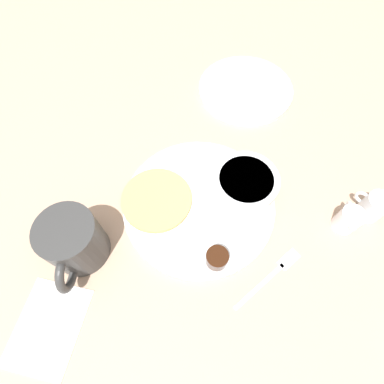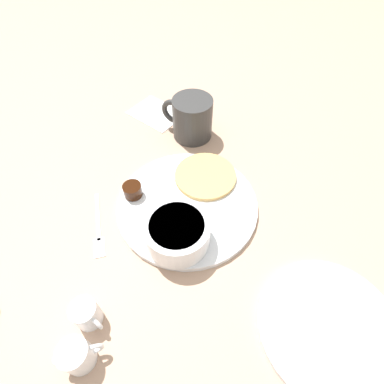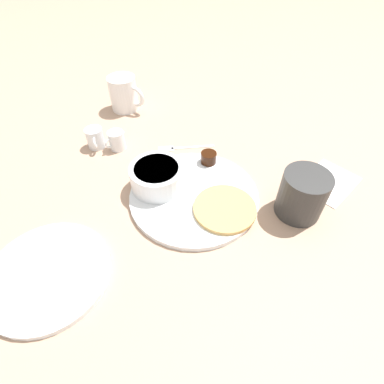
# 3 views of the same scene
# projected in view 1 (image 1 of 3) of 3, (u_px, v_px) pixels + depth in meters

# --- Properties ---
(ground_plane) EXTENTS (4.00, 4.00, 0.00)m
(ground_plane) POSITION_uv_depth(u_px,v_px,m) (199.00, 205.00, 0.57)
(ground_plane) COLOR tan
(plate) EXTENTS (0.28, 0.28, 0.01)m
(plate) POSITION_uv_depth(u_px,v_px,m) (199.00, 204.00, 0.57)
(plate) COLOR white
(plate) RESTS_ON ground_plane
(pancake_stack) EXTENTS (0.13, 0.13, 0.01)m
(pancake_stack) POSITION_uv_depth(u_px,v_px,m) (157.00, 199.00, 0.56)
(pancake_stack) COLOR tan
(pancake_stack) RESTS_ON plate
(bowl) EXTENTS (0.12, 0.12, 0.05)m
(bowl) POSITION_uv_depth(u_px,v_px,m) (244.00, 185.00, 0.55)
(bowl) COLOR white
(bowl) RESTS_ON plate
(syrup_cup) EXTENTS (0.04, 0.04, 0.03)m
(syrup_cup) POSITION_uv_depth(u_px,v_px,m) (217.00, 258.00, 0.50)
(syrup_cup) COLOR black
(syrup_cup) RESTS_ON plate
(butter_ramekin) EXTENTS (0.05, 0.05, 0.04)m
(butter_ramekin) POSITION_uv_depth(u_px,v_px,m) (258.00, 194.00, 0.55)
(butter_ramekin) COLOR white
(butter_ramekin) RESTS_ON plate
(coffee_mug) EXTENTS (0.13, 0.10, 0.10)m
(coffee_mug) POSITION_uv_depth(u_px,v_px,m) (74.00, 242.00, 0.49)
(coffee_mug) COLOR #333333
(coffee_mug) RESTS_ON ground_plane
(creamer_pitcher_near) EXTENTS (0.06, 0.04, 0.05)m
(creamer_pitcher_near) POSITION_uv_depth(u_px,v_px,m) (348.00, 219.00, 0.53)
(creamer_pitcher_near) COLOR white
(creamer_pitcher_near) RESTS_ON ground_plane
(creamer_pitcher_far) EXTENTS (0.04, 0.06, 0.06)m
(creamer_pitcher_far) POSITION_uv_depth(u_px,v_px,m) (374.00, 206.00, 0.54)
(creamer_pitcher_far) COLOR white
(creamer_pitcher_far) RESTS_ON ground_plane
(fork) EXTENTS (0.14, 0.09, 0.00)m
(fork) POSITION_uv_depth(u_px,v_px,m) (275.00, 272.00, 0.51)
(fork) COLOR silver
(fork) RESTS_ON ground_plane
(napkin) EXTENTS (0.15, 0.12, 0.00)m
(napkin) POSITION_uv_depth(u_px,v_px,m) (48.00, 327.00, 0.47)
(napkin) COLOR white
(napkin) RESTS_ON ground_plane
(far_plate) EXTENTS (0.22, 0.22, 0.01)m
(far_plate) POSITION_uv_depth(u_px,v_px,m) (245.00, 89.00, 0.71)
(far_plate) COLOR white
(far_plate) RESTS_ON ground_plane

